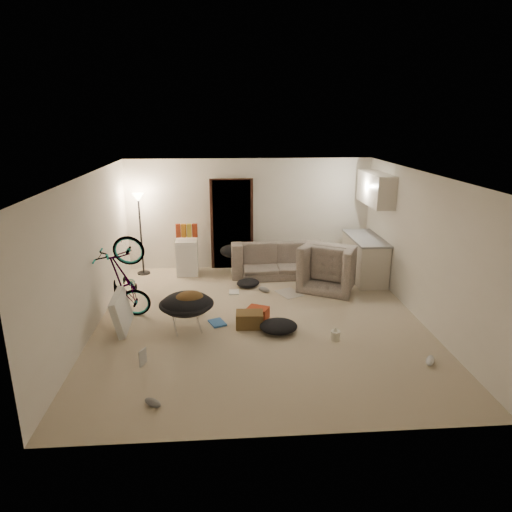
{
  "coord_description": "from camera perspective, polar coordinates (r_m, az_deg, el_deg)",
  "views": [
    {
      "loc": [
        -0.59,
        -7.19,
        3.36
      ],
      "look_at": [
        -0.02,
        0.6,
        0.98
      ],
      "focal_mm": 32.0,
      "sensor_mm": 36.0,
      "label": 1
    }
  ],
  "objects": [
    {
      "name": "clothes_lump_b",
      "position": [
        9.46,
        -1.01,
        -3.39
      ],
      "size": [
        0.63,
        0.61,
        0.15
      ],
      "primitive_type": "ellipsoid",
      "rotation": [
        0.0,
        0.0,
        0.5
      ],
      "color": "black",
      "rests_on": "floor"
    },
    {
      "name": "counter_top",
      "position": [
        9.98,
        13.59,
        2.19
      ],
      "size": [
        0.64,
        1.54,
        0.04
      ],
      "primitive_type": "cube",
      "color": "gray",
      "rests_on": "kitchen_counter"
    },
    {
      "name": "shoe_0",
      "position": [
        9.79,
        -0.26,
        -2.81
      ],
      "size": [
        0.3,
        0.2,
        0.1
      ],
      "primitive_type": "ellipsoid",
      "rotation": [
        0.0,
        0.0,
        0.35
      ],
      "color": "#326AB6",
      "rests_on": "floor"
    },
    {
      "name": "drink_case_a",
      "position": [
        7.68,
        -0.81,
        -7.95
      ],
      "size": [
        0.47,
        0.35,
        0.26
      ],
      "primitive_type": "cube",
      "rotation": [
        0.0,
        0.0,
        -0.05
      ],
      "color": "brown",
      "rests_on": "floor"
    },
    {
      "name": "snack_box_0",
      "position": [
        10.07,
        -9.71,
        3.14
      ],
      "size": [
        0.11,
        0.09,
        0.3
      ],
      "primitive_type": "cube",
      "rotation": [
        0.0,
        0.0,
        0.27
      ],
      "color": "#A13418",
      "rests_on": "mini_fridge"
    },
    {
      "name": "hoodie",
      "position": [
        7.46,
        -8.35,
        -5.24
      ],
      "size": [
        0.61,
        0.58,
        0.22
      ],
      "primitive_type": "ellipsoid",
      "rotation": [
        0.0,
        0.0,
        0.51
      ],
      "color": "brown",
      "rests_on": "saucer_chair"
    },
    {
      "name": "book_white",
      "position": [
        9.16,
        -2.76,
        -4.53
      ],
      "size": [
        0.2,
        0.26,
        0.02
      ],
      "primitive_type": "cube",
      "rotation": [
        0.0,
        0.0,
        -0.02
      ],
      "color": "silver",
      "rests_on": "floor"
    },
    {
      "name": "wall_back",
      "position": [
        10.43,
        -0.85,
        5.27
      ],
      "size": [
        5.5,
        0.02,
        2.5
      ],
      "primitive_type": "cube",
      "color": "white",
      "rests_on": "floor"
    },
    {
      "name": "mini_fridge",
      "position": [
        10.21,
        -8.59,
        -0.14
      ],
      "size": [
        0.47,
        0.47,
        0.79
      ],
      "primitive_type": "cube",
      "rotation": [
        0.0,
        0.0,
        0.02
      ],
      "color": "white",
      "rests_on": "floor"
    },
    {
      "name": "book_blue",
      "position": [
        7.86,
        -4.86,
        -8.32
      ],
      "size": [
        0.33,
        0.38,
        0.03
      ],
      "primitive_type": "cube",
      "rotation": [
        0.0,
        0.0,
        0.39
      ],
      "color": "#326AB6",
      "rests_on": "floor"
    },
    {
      "name": "shoe_3",
      "position": [
        5.94,
        -12.78,
        -17.44
      ],
      "size": [
        0.26,
        0.23,
        0.09
      ],
      "primitive_type": "ellipsoid",
      "rotation": [
        0.0,
        0.0,
        -0.64
      ],
      "color": "slate",
      "rests_on": "floor"
    },
    {
      "name": "wall_right",
      "position": [
        8.21,
        20.09,
        0.99
      ],
      "size": [
        0.02,
        6.0,
        2.5
      ],
      "primitive_type": "cube",
      "color": "white",
      "rests_on": "floor"
    },
    {
      "name": "armchair",
      "position": [
        9.52,
        9.45,
        -1.75
      ],
      "size": [
        1.39,
        1.34,
        0.7
      ],
      "primitive_type": "imported",
      "rotation": [
        0.0,
        0.0,
        2.64
      ],
      "color": "#39413A",
      "rests_on": "floor"
    },
    {
      "name": "wall_left",
      "position": [
        7.8,
        -20.16,
        0.17
      ],
      "size": [
        0.02,
        6.0,
        2.5
      ],
      "primitive_type": "cube",
      "color": "white",
      "rests_on": "floor"
    },
    {
      "name": "clothes_lump_c",
      "position": [
        8.32,
        -8.12,
        -6.55
      ],
      "size": [
        0.56,
        0.52,
        0.14
      ],
      "primitive_type": "ellipsoid",
      "rotation": [
        0.0,
        0.0,
        -0.37
      ],
      "color": "silver",
      "rests_on": "floor"
    },
    {
      "name": "snack_box_3",
      "position": [
        10.04,
        -7.66,
        3.19
      ],
      "size": [
        0.12,
        0.09,
        0.3
      ],
      "primitive_type": "cube",
      "rotation": [
        0.0,
        0.0,
        -0.28
      ],
      "color": "#A13418",
      "rests_on": "mini_fridge"
    },
    {
      "name": "bicycle",
      "position": [
        8.2,
        -15.97,
        -4.88
      ],
      "size": [
        1.57,
        0.74,
        0.89
      ],
      "primitive_type": "imported",
      "rotation": [
        0.0,
        -0.17,
        1.52
      ],
      "color": "black",
      "rests_on": "floor"
    },
    {
      "name": "shoe_1",
      "position": [
        9.18,
        1.0,
        -4.22
      ],
      "size": [
        0.27,
        0.26,
        0.1
      ],
      "primitive_type": "ellipsoid",
      "rotation": [
        0.0,
        0.0,
        -0.72
      ],
      "color": "slate",
      "rests_on": "floor"
    },
    {
      "name": "shoe_4",
      "position": [
        7.09,
        20.93,
        -12.1
      ],
      "size": [
        0.24,
        0.29,
        0.1
      ],
      "primitive_type": "ellipsoid",
      "rotation": [
        0.0,
        0.0,
        1.01
      ],
      "color": "white",
      "rests_on": "floor"
    },
    {
      "name": "floor_lamp",
      "position": [
        10.21,
        -14.35,
        4.81
      ],
      "size": [
        0.28,
        0.28,
        1.81
      ],
      "color": "black",
      "rests_on": "floor"
    },
    {
      "name": "snack_box_2",
      "position": [
        10.05,
        -8.34,
        3.17
      ],
      "size": [
        0.1,
        0.07,
        0.3
      ],
      "primitive_type": "cube",
      "rotation": [
        0.0,
        0.0,
        -0.01
      ],
      "color": "gold",
      "rests_on": "mini_fridge"
    },
    {
      "name": "saucer_chair",
      "position": [
        7.56,
        -8.66,
        -6.52
      ],
      "size": [
        0.89,
        0.89,
        0.63
      ],
      "color": "silver",
      "rests_on": "floor"
    },
    {
      "name": "ceiling",
      "position": [
        7.26,
        0.52,
        10.21
      ],
      "size": [
        5.5,
        6.0,
        0.02
      ],
      "primitive_type": "cube",
      "color": "white",
      "rests_on": "wall_back"
    },
    {
      "name": "newspaper",
      "position": [
        9.14,
        4.16,
        -4.65
      ],
      "size": [
        0.58,
        0.64,
        0.01
      ],
      "primitive_type": "cube",
      "rotation": [
        0.0,
        0.0,
        0.43
      ],
      "color": "#BBB3AC",
      "rests_on": "floor"
    },
    {
      "name": "tv_box",
      "position": [
        7.88,
        -16.46,
        -6.65
      ],
      "size": [
        0.27,
        0.92,
        0.61
      ],
      "primitive_type": "cube",
      "rotation": [
        0.0,
        -0.21,
        0.04
      ],
      "color": "silver",
      "rests_on": "floor"
    },
    {
      "name": "book_asset",
      "position": [
        6.77,
        -14.32,
        -13.33
      ],
      "size": [
        0.3,
        0.27,
        0.02
      ],
      "primitive_type": "imported",
      "rotation": [
        0.0,
        0.0,
        1.11
      ],
      "color": "#A13418",
      "rests_on": "floor"
    },
    {
      "name": "drink_case_b",
      "position": [
        8.0,
        0.24,
        -7.11
      ],
      "size": [
        0.43,
        0.38,
        0.2
      ],
      "primitive_type": "cube",
      "rotation": [
        0.0,
        0.0,
        -0.45
      ],
      "color": "#A13418",
      "rests_on": "floor"
    },
    {
      "name": "snack_box_1",
      "position": [
        10.06,
        -9.03,
        3.15
      ],
      "size": [
        0.11,
        0.09,
        0.3
      ],
      "primitive_type": "cube",
      "rotation": [
        0.0,
        0.0,
        -0.2
      ],
      "color": "orange",
      "rests_on": "mini_fridge"
    },
    {
      "name": "juicer",
      "position": [
        7.38,
        9.9,
        -9.66
      ],
      "size": [
        0.15,
        0.15,
        0.22
      ],
      "color": "beige",
      "rests_on": "floor"
    },
    {
      "name": "sofa_drape",
      "position": [
        10.04,
        -2.92,
        0.61
      ],
      "size": [
        0.65,
        0.57,
        0.28
      ],
      "primitive_type": "ellipsoid",
      "rotation": [
        0.0,
        0.0,
        -0.22
      ],
      "color": "black",
      "rests_on": "sofa"
    },
    {
      "name": "doorway",
      "position": [
        10.42,
        -3.04,
        3.94
      ],
      "size": [
        0.85,
        0.1,
        2.04
      ],
      "primitive_type": "cube",
      "color": "black",
      "rests_on": "floor"
    },
    {
      "name": "sofa",
      "position": [
        10.18,
        2.46,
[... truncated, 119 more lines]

